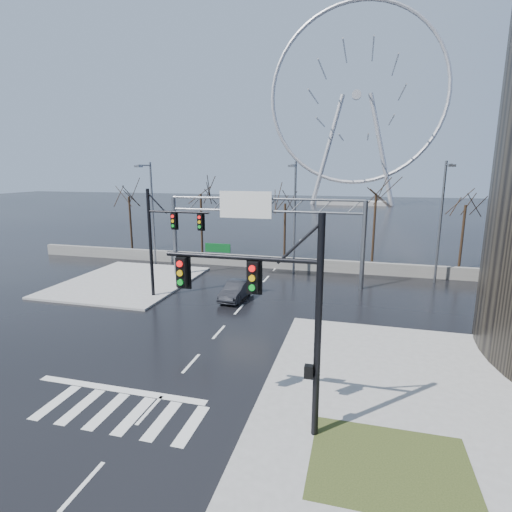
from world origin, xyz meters
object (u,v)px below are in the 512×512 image
(signal_mast_far, at_px, (164,234))
(ferris_wheel, at_px, (356,103))
(signal_mast_near, at_px, (278,304))
(sign_gantry, at_px, (259,221))
(car, at_px, (236,290))

(signal_mast_far, xyz_separation_m, ferris_wheel, (10.87, 86.04, 21.30))
(signal_mast_far, bearing_deg, signal_mast_near, -49.74)
(signal_mast_far, height_order, sign_gantry, signal_mast_far)
(ferris_wheel, height_order, car, ferris_wheel)
(signal_mast_far, bearing_deg, sign_gantry, 47.53)
(signal_mast_near, relative_size, sign_gantry, 0.49)
(signal_mast_far, bearing_deg, car, 13.29)
(ferris_wheel, distance_m, car, 88.79)
(sign_gantry, bearing_deg, signal_mast_far, -132.47)
(sign_gantry, xyz_separation_m, car, (-0.49, -4.82, -4.52))
(ferris_wheel, xyz_separation_m, car, (-5.86, -84.86, -25.47))
(signal_mast_near, xyz_separation_m, car, (-6.00, 14.18, -4.21))
(signal_mast_near, relative_size, car, 2.00)
(sign_gantry, bearing_deg, signal_mast_near, -73.81)
(sign_gantry, bearing_deg, car, -95.78)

